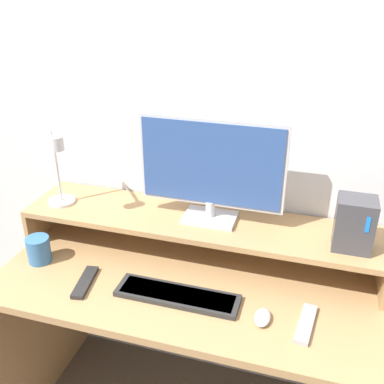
# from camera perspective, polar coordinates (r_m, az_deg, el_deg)

# --- Properties ---
(wall_back) EXTENTS (6.00, 0.05, 2.50)m
(wall_back) POSITION_cam_1_polar(r_m,az_deg,el_deg) (1.77, 2.49, 8.50)
(wall_back) COLOR silver
(wall_back) RESTS_ON ground_plane
(desk) EXTENTS (1.39, 0.65, 0.77)m
(desk) POSITION_cam_1_polar(r_m,az_deg,el_deg) (1.82, -0.88, -16.29)
(desk) COLOR #A87F51
(desk) RESTS_ON ground_plane
(monitor_shelf) EXTENTS (1.39, 0.30, 0.16)m
(monitor_shelf) POSITION_cam_1_polar(r_m,az_deg,el_deg) (1.75, 0.75, -4.08)
(monitor_shelf) COLOR #A87F51
(monitor_shelf) RESTS_ON desk
(monitor) EXTENTS (0.55, 0.13, 0.40)m
(monitor) POSITION_cam_1_polar(r_m,az_deg,el_deg) (1.64, 2.45, 3.00)
(monitor) COLOR #BCBCC1
(monitor) RESTS_ON monitor_shelf
(desk_lamp) EXTENTS (0.18, 0.21, 0.35)m
(desk_lamp) POSITION_cam_1_polar(r_m,az_deg,el_deg) (1.81, -16.58, 2.48)
(desk_lamp) COLOR silver
(desk_lamp) RESTS_ON monitor_shelf
(router_dock) EXTENTS (0.13, 0.11, 0.19)m
(router_dock) POSITION_cam_1_polar(r_m,az_deg,el_deg) (1.62, 19.91, -3.81)
(router_dock) COLOR #3D3D42
(router_dock) RESTS_ON monitor_shelf
(keyboard) EXTENTS (0.43, 0.12, 0.02)m
(keyboard) POSITION_cam_1_polar(r_m,az_deg,el_deg) (1.60, -1.88, -12.97)
(keyboard) COLOR #282828
(keyboard) RESTS_ON desk
(mouse) EXTENTS (0.05, 0.09, 0.03)m
(mouse) POSITION_cam_1_polar(r_m,az_deg,el_deg) (1.52, 8.93, -15.46)
(mouse) COLOR silver
(mouse) RESTS_ON desk
(remote_control) EXTENTS (0.07, 0.18, 0.02)m
(remote_control) POSITION_cam_1_polar(r_m,az_deg,el_deg) (1.70, -13.43, -11.08)
(remote_control) COLOR black
(remote_control) RESTS_ON desk
(remote_secondary) EXTENTS (0.06, 0.19, 0.02)m
(remote_secondary) POSITION_cam_1_polar(r_m,az_deg,el_deg) (1.54, 14.25, -15.93)
(remote_secondary) COLOR #99999E
(remote_secondary) RESTS_ON desk
(mug) EXTENTS (0.09, 0.09, 0.10)m
(mug) POSITION_cam_1_polar(r_m,az_deg,el_deg) (1.85, -18.88, -6.94)
(mug) COLOR #33669E
(mug) RESTS_ON desk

